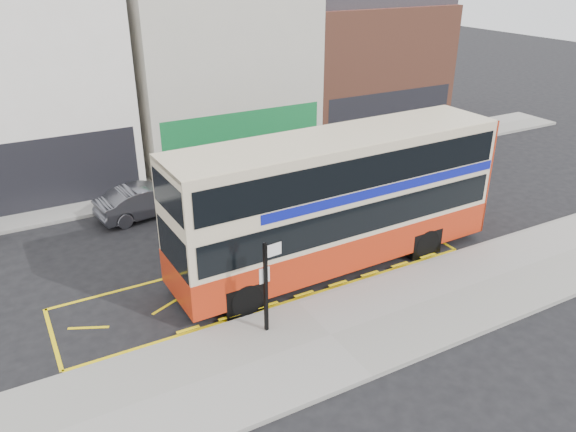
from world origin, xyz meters
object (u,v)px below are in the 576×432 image
bus_stop_post (267,278)px  car_white (362,158)px  car_grey (147,200)px  street_tree_right (323,87)px  double_decker_bus (338,199)px

bus_stop_post → car_white: size_ratio=0.54×
bus_stop_post → car_white: bus_stop_post is taller
car_grey → bus_stop_post: bearing=176.1°
bus_stop_post → car_grey: bus_stop_post is taller
bus_stop_post → street_tree_right: (10.22, 13.46, 1.73)m
double_decker_bus → car_white: double_decker_bus is taller
double_decker_bus → street_tree_right: (6.22, 10.96, 1.11)m
bus_stop_post → street_tree_right: 16.99m
bus_stop_post → street_tree_right: bearing=47.4°
car_white → street_tree_right: (0.01, 3.87, 2.83)m
car_white → bus_stop_post: bearing=115.5°
bus_stop_post → car_grey: bearing=88.9°
bus_stop_post → car_grey: size_ratio=0.68×
double_decker_bus → street_tree_right: bearing=59.0°
street_tree_right → car_grey: bearing=-161.2°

